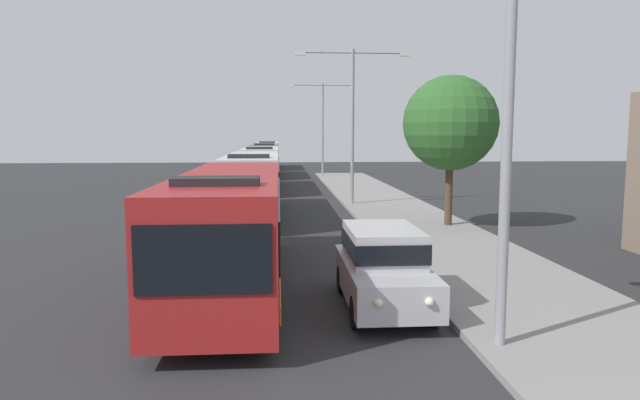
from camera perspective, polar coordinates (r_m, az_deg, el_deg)
The scene contains 10 objects.
bus_lead at distance 15.46m, azimuth -8.78°, elevation -2.41°, with size 2.58×11.47×3.21m.
bus_second_in_line at distance 28.43m, azimuth -6.65°, elevation 1.72°, with size 2.58×11.78×3.21m.
bus_middle at distance 42.10m, azimuth -5.83°, elevation 3.31°, with size 2.58×11.70×3.21m.
bus_fourth_in_line at distance 55.28m, azimuth -5.43°, elevation 4.09°, with size 2.58×10.56×3.21m.
bus_rear at distance 67.86m, azimuth -5.19°, elevation 4.56°, with size 2.58×11.14×3.21m.
white_suv at distance 13.68m, azimuth 6.26°, elevation -6.36°, with size 1.86×4.56×1.90m.
streetlamp_near at distance 11.05m, azimuth 18.28°, elevation 12.27°, with size 5.20×0.28×8.42m.
streetlamp_mid at distance 32.47m, azimuth 3.24°, elevation 8.92°, with size 6.39×0.28×8.57m.
streetlamp_far at distance 54.34m, azimuth 0.26°, elevation 8.03°, with size 6.47×0.28×8.60m.
roadside_tree at distance 25.32m, azimuth 12.81°, elevation 7.42°, with size 4.05×4.05×6.41m.
Camera 1 is at (-0.03, -2.32, 4.10)m, focal length 32.30 mm.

